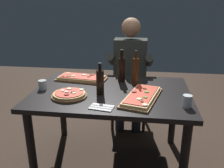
{
  "coord_description": "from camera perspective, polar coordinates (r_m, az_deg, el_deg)",
  "views": [
    {
      "loc": [
        0.28,
        -2.0,
        1.52
      ],
      "look_at": [
        0.0,
        0.05,
        0.79
      ],
      "focal_mm": 38.53,
      "sensor_mm": 36.0,
      "label": 1
    }
  ],
  "objects": [
    {
      "name": "oil_bottle_amber",
      "position": [
        2.39,
        2.29,
        3.58
      ],
      "size": [
        0.07,
        0.07,
        0.32
      ],
      "color": "black",
      "rests_on": "dining_table"
    },
    {
      "name": "tumbler_near_camera",
      "position": [
        2.29,
        -16.14,
        -0.19
      ],
      "size": [
        0.07,
        0.07,
        0.09
      ],
      "color": "silver",
      "rests_on": "dining_table"
    },
    {
      "name": "ground_plane",
      "position": [
        2.53,
        -0.16,
        -17.51
      ],
      "size": [
        6.4,
        6.4,
        0.0
      ],
      "primitive_type": "plane",
      "color": "#38281E"
    },
    {
      "name": "tumbler_far_side",
      "position": [
        1.92,
        17.39,
        -3.91
      ],
      "size": [
        0.07,
        0.07,
        0.1
      ],
      "color": "silver",
      "rests_on": "dining_table"
    },
    {
      "name": "napkin_cutlery_set",
      "position": [
        1.84,
        -2.49,
        -5.55
      ],
      "size": [
        0.2,
        0.14,
        0.01
      ],
      "color": "white",
      "rests_on": "dining_table"
    },
    {
      "name": "pizza_round_far",
      "position": [
        2.07,
        -10.11,
        -2.49
      ],
      "size": [
        0.3,
        0.3,
        0.05
      ],
      "color": "brown",
      "rests_on": "dining_table"
    },
    {
      "name": "vinegar_bottle_green",
      "position": [
        2.07,
        -2.85,
        0.53
      ],
      "size": [
        0.07,
        0.07,
        0.28
      ],
      "color": "black",
      "rests_on": "dining_table"
    },
    {
      "name": "diner_chair",
      "position": [
        3.04,
        4.29,
        -0.48
      ],
      "size": [
        0.44,
        0.44,
        0.87
      ],
      "color": "black",
      "rests_on": "ground_plane"
    },
    {
      "name": "pizza_rectangular_front",
      "position": [
        2.48,
        -7.26,
        1.42
      ],
      "size": [
        0.53,
        0.3,
        0.05
      ],
      "color": "brown",
      "rests_on": "dining_table"
    },
    {
      "name": "seated_diner",
      "position": [
        2.85,
        4.27,
        3.54
      ],
      "size": [
        0.53,
        0.41,
        1.33
      ],
      "color": "#23232D",
      "rests_on": "ground_plane"
    },
    {
      "name": "wine_bottle_dark",
      "position": [
        2.3,
        5.59,
        3.07
      ],
      "size": [
        0.06,
        0.06,
        0.33
      ],
      "color": "#47230F",
      "rests_on": "dining_table"
    },
    {
      "name": "dining_table",
      "position": [
        2.2,
        -0.17,
        -3.99
      ],
      "size": [
        1.4,
        0.96,
        0.74
      ],
      "color": "black",
      "rests_on": "ground_plane"
    },
    {
      "name": "pizza_rectangular_left",
      "position": [
        2.01,
        7.05,
        -2.95
      ],
      "size": [
        0.37,
        0.58,
        0.05
      ],
      "color": "olive",
      "rests_on": "dining_table"
    }
  ]
}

